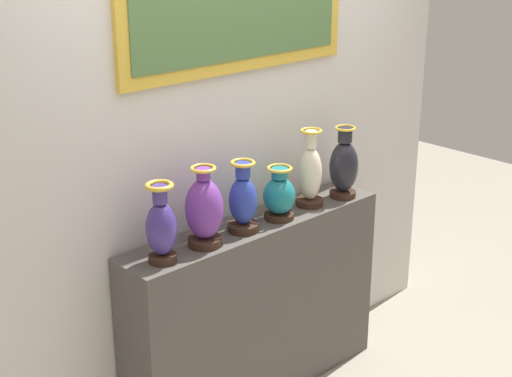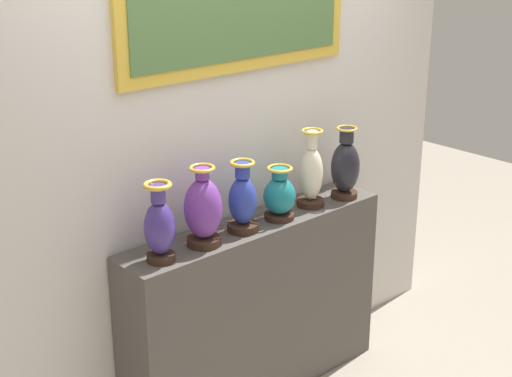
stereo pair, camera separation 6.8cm
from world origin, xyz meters
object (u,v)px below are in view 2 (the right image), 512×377
object	(u,v)px
vase_cobalt	(243,201)
vase_violet	(203,210)
vase_indigo	(160,227)
vase_ivory	(311,175)
vase_onyx	(345,167)
vase_teal	(279,196)

from	to	relation	value
vase_cobalt	vase_violet	bearing A→B (deg)	-178.95
vase_indigo	vase_ivory	xyz separation A→B (m)	(0.98, 0.03, 0.01)
vase_cobalt	vase_onyx	size ratio (longest dim) A/B	0.91
vase_violet	vase_cobalt	bearing A→B (deg)	1.05
vase_indigo	vase_teal	bearing A→B (deg)	0.30
vase_violet	vase_cobalt	world-z (taller)	vase_violet
vase_ivory	vase_cobalt	bearing A→B (deg)	-178.34
vase_teal	vase_onyx	distance (m)	0.47
vase_indigo	vase_ivory	distance (m)	0.98
vase_cobalt	vase_onyx	bearing A→B (deg)	-1.91
vase_teal	vase_ivory	size ratio (longest dim) A/B	0.66
vase_violet	vase_ivory	distance (m)	0.73
vase_onyx	vase_violet	bearing A→B (deg)	178.85
vase_teal	vase_onyx	world-z (taller)	vase_onyx
vase_cobalt	vase_ivory	world-z (taller)	vase_ivory
vase_teal	vase_ivory	xyz separation A→B (m)	(0.25, 0.02, 0.05)
vase_violet	vase_teal	size ratio (longest dim) A/B	1.40
vase_ivory	vase_violet	bearing A→B (deg)	-178.54
vase_cobalt	vase_onyx	distance (m)	0.71
vase_indigo	vase_cobalt	size ratio (longest dim) A/B	1.04
vase_teal	vase_ivory	distance (m)	0.25
vase_violet	vase_cobalt	distance (m)	0.24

